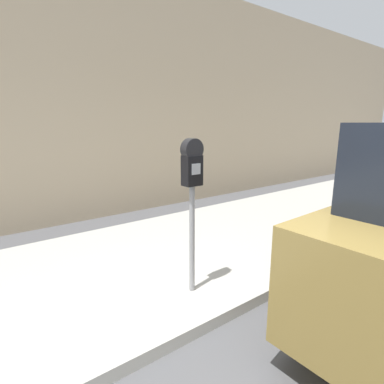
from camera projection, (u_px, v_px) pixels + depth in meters
ground_plane at (314, 376)px, 2.14m from camera, size 60.00×60.00×0.00m
sidewalk at (158, 259)px, 3.85m from camera, size 24.00×2.80×0.12m
building_facade at (84, 95)px, 5.29m from camera, size 24.00×0.30×4.51m
parking_meter at (192, 182)px, 2.78m from camera, size 0.20×0.13×1.52m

